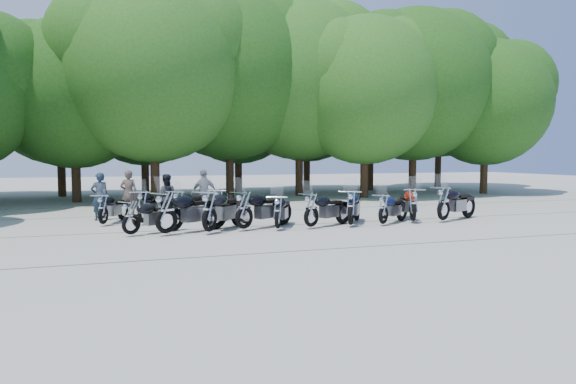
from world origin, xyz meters
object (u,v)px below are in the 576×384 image
object	(u,v)px
rider_1	(166,197)
rider_3	(129,194)
motorcycle_2	(209,210)
motorcycle_4	(278,211)
motorcycle_5	(311,209)
motorcycle_8	(413,203)
motorcycle_11	(142,206)
rider_0	(100,196)
motorcycle_1	(166,211)
rider_2	(204,193)
motorcycle_12	(179,205)
motorcycle_9	(444,202)
motorcycle_3	(244,209)
motorcycle_6	(351,206)
motorcycle_13	(219,203)
motorcycle_7	(383,208)
motorcycle_0	(131,216)
motorcycle_10	(103,208)

from	to	relation	value
rider_1	rider_3	bearing A→B (deg)	-38.70
motorcycle_2	motorcycle_4	bearing A→B (deg)	-138.21
motorcycle_5	motorcycle_8	size ratio (longest dim) A/B	0.94
motorcycle_8	motorcycle_11	size ratio (longest dim) A/B	1.05
motorcycle_4	motorcycle_8	distance (m)	4.89
rider_0	motorcycle_11	bearing A→B (deg)	111.83
motorcycle_1	motorcycle_4	xyz separation A→B (m)	(3.35, -0.03, -0.11)
rider_2	motorcycle_12	bearing A→B (deg)	40.16
motorcycle_9	rider_0	distance (m)	12.09
motorcycle_3	motorcycle_6	size ratio (longest dim) A/B	1.02
rider_2	motorcycle_3	bearing A→B (deg)	80.27
motorcycle_5	motorcycle_13	xyz separation A→B (m)	(-2.41, 2.76, 0.00)
motorcycle_2	motorcycle_9	xyz separation A→B (m)	(8.14, 0.10, -0.02)
motorcycle_9	motorcycle_13	xyz separation A→B (m)	(-7.32, 2.72, -0.06)
motorcycle_7	motorcycle_13	xyz separation A→B (m)	(-4.91, 2.85, 0.05)
motorcycle_13	rider_2	distance (m)	1.83
motorcycle_2	motorcycle_5	distance (m)	3.23
motorcycle_2	motorcycle_1	bearing A→B (deg)	36.63
motorcycle_11	motorcycle_12	distance (m)	1.21
motorcycle_0	motorcycle_6	distance (m)	6.79
motorcycle_6	rider_3	world-z (taller)	rider_3
motorcycle_0	rider_1	world-z (taller)	rider_1
motorcycle_5	rider_0	world-z (taller)	rider_0
motorcycle_9	rider_2	world-z (taller)	rider_2
motorcycle_2	rider_2	xyz separation A→B (m)	(0.61, 4.62, 0.17)
motorcycle_2	rider_1	xyz separation A→B (m)	(-0.89, 3.89, 0.10)
motorcycle_6	motorcycle_8	distance (m)	2.42
motorcycle_6	motorcycle_13	xyz separation A→B (m)	(-3.78, 2.76, -0.03)
motorcycle_0	motorcycle_8	distance (m)	9.20
motorcycle_8	motorcycle_9	world-z (taller)	motorcycle_9
motorcycle_7	rider_1	distance (m)	7.69
motorcycle_7	motorcycle_12	bearing A→B (deg)	29.33
motorcycle_0	motorcycle_4	distance (m)	4.32
motorcycle_2	motorcycle_13	distance (m)	2.94
motorcycle_1	motorcycle_10	xyz separation A→B (m)	(-1.77, 2.77, -0.13)
motorcycle_3	rider_2	bearing A→B (deg)	-23.32
motorcycle_3	motorcycle_8	world-z (taller)	motorcycle_3
motorcycle_8	motorcycle_10	world-z (taller)	motorcycle_8
motorcycle_1	motorcycle_12	world-z (taller)	motorcycle_1
motorcycle_8	rider_1	size ratio (longest dim) A/B	1.46
motorcycle_1	motorcycle_10	distance (m)	3.29
motorcycle_11	motorcycle_12	world-z (taller)	motorcycle_11
motorcycle_6	motorcycle_10	distance (m)	8.09
motorcycle_1	rider_0	xyz separation A→B (m)	(-1.91, 4.39, 0.14)
motorcycle_2	motorcycle_10	world-z (taller)	motorcycle_2
motorcycle_8	motorcycle_13	bearing A→B (deg)	-1.39
motorcycle_4	motorcycle_5	xyz separation A→B (m)	(1.10, 0.01, 0.03)
rider_0	rider_2	bearing A→B (deg)	165.76
motorcycle_0	motorcycle_3	xyz separation A→B (m)	(3.31, 0.03, 0.11)
rider_1	motorcycle_4	bearing A→B (deg)	133.91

